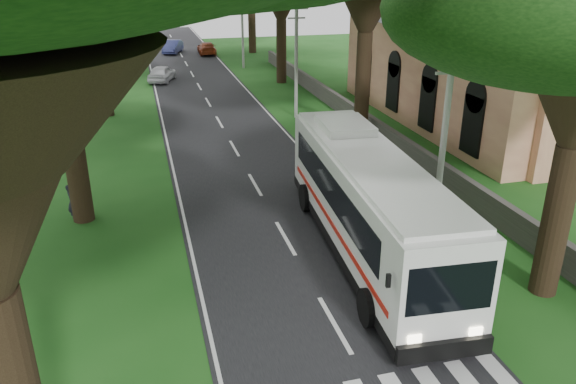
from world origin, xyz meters
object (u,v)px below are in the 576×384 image
(pole_mid, at_px, (296,58))
(pole_far, at_px, (242,26))
(distant_car_a, at_px, (162,73))
(distant_car_c, at_px, (207,48))
(coach_bus, at_px, (368,201))
(pedestrian, at_px, (72,202))
(pole_near, at_px, (443,144))
(distant_car_b, at_px, (173,47))
(church, at_px, (494,49))

(pole_mid, relative_size, pole_far, 1.00)
(pole_far, height_order, distant_car_a, pole_far)
(distant_car_a, xyz_separation_m, distant_car_c, (6.00, 14.83, -0.05))
(coach_bus, bearing_deg, pedestrian, 155.97)
(distant_car_a, relative_size, distant_car_c, 0.91)
(coach_bus, bearing_deg, pole_near, 0.14)
(pole_mid, relative_size, distant_car_a, 1.83)
(pole_near, distance_m, pedestrian, 15.53)
(distant_car_b, bearing_deg, pedestrian, -81.45)
(pole_mid, distance_m, pedestrian, 19.96)
(pole_near, distance_m, distant_car_b, 52.22)
(church, xyz_separation_m, pedestrian, (-26.26, -9.48, -4.08))
(pole_far, bearing_deg, pole_near, -90.00)
(pole_near, bearing_deg, coach_bus, 176.24)
(distant_car_a, bearing_deg, church, 155.71)
(pole_far, relative_size, pedestrian, 4.84)
(coach_bus, distance_m, pedestrian, 12.63)
(distant_car_a, xyz_separation_m, distant_car_b, (2.20, 16.64, -0.00))
(distant_car_a, height_order, pedestrian, pedestrian)
(distant_car_b, height_order, distant_car_c, distant_car_b)
(pole_near, distance_m, distant_car_a, 36.26)
(distant_car_a, distance_m, pedestrian, 29.51)
(distant_car_a, bearing_deg, pole_mid, 138.23)
(pedestrian, bearing_deg, pole_near, -128.99)
(pole_far, bearing_deg, church, -63.18)
(pole_far, bearing_deg, coach_bus, -94.02)
(pole_near, bearing_deg, distant_car_b, 96.94)
(pole_near, xyz_separation_m, distant_car_b, (-6.30, 51.73, -3.41))
(distant_car_a, height_order, distant_car_c, distant_car_a)
(pole_near, relative_size, distant_car_b, 1.78)
(distant_car_a, relative_size, distant_car_b, 0.97)
(pole_near, xyz_separation_m, distant_car_c, (-2.50, 49.91, -3.45))
(church, xyz_separation_m, pole_mid, (-12.36, 4.45, -0.73))
(pole_far, height_order, distant_car_b, pole_far)
(pole_mid, bearing_deg, pole_far, 90.00)
(distant_car_a, bearing_deg, pole_near, 122.45)
(pedestrian, bearing_deg, pole_far, -37.67)
(pole_far, height_order, distant_car_c, pole_far)
(pole_mid, height_order, distant_car_b, pole_mid)
(church, xyz_separation_m, coach_bus, (-15.16, -15.36, -2.78))
(pole_near, xyz_separation_m, pole_mid, (0.00, 20.00, 0.00))
(distant_car_c, xyz_separation_m, pedestrian, (-11.39, -43.84, 0.10))
(distant_car_b, distance_m, pedestrian, 46.29)
(pole_near, relative_size, coach_bus, 0.59)
(church, distance_m, distant_car_c, 37.67)
(pole_far, xyz_separation_m, distant_car_c, (-2.50, 9.91, -3.45))
(church, distance_m, pole_near, 19.88)
(coach_bus, bearing_deg, church, 49.27)
(pole_near, xyz_separation_m, distant_car_a, (-8.50, 35.08, -3.41))
(coach_bus, bearing_deg, pole_far, 89.88)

